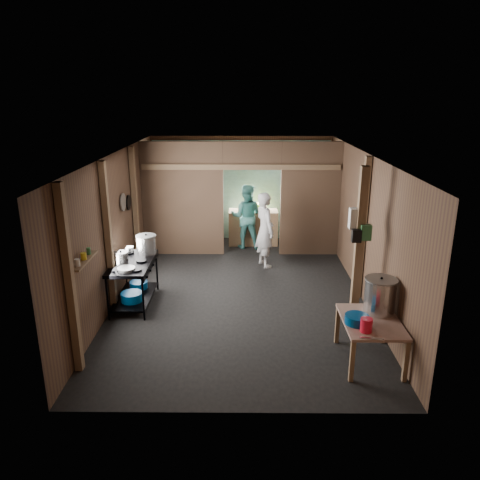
{
  "coord_description": "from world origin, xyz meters",
  "views": [
    {
      "loc": [
        0.07,
        -8.12,
        3.63
      ],
      "look_at": [
        0.0,
        -0.2,
        1.1
      ],
      "focal_mm": 34.73,
      "sensor_mm": 36.0,
      "label": 1
    }
  ],
  "objects_px": {
    "yellow_tub": "(260,207)",
    "stove_pot_large": "(146,245)",
    "gas_range": "(134,283)",
    "prep_table": "(369,340)",
    "pink_bucket": "(366,325)",
    "cook": "(265,230)",
    "stock_pot": "(380,296)"
  },
  "relations": [
    {
      "from": "yellow_tub",
      "to": "stove_pot_large",
      "type": "bearing_deg",
      "value": -125.62
    },
    {
      "from": "gas_range",
      "to": "yellow_tub",
      "type": "xyz_separation_m",
      "value": [
        2.35,
        3.49,
        0.54
      ]
    },
    {
      "from": "prep_table",
      "to": "pink_bucket",
      "type": "distance_m",
      "value": 0.54
    },
    {
      "from": "yellow_tub",
      "to": "cook",
      "type": "relative_size",
      "value": 0.2
    },
    {
      "from": "stove_pot_large",
      "to": "cook",
      "type": "xyz_separation_m",
      "value": [
        2.23,
        1.51,
        -0.16
      ]
    },
    {
      "from": "stove_pot_large",
      "to": "stock_pot",
      "type": "relative_size",
      "value": 0.69
    },
    {
      "from": "pink_bucket",
      "to": "cook",
      "type": "height_order",
      "value": "cook"
    },
    {
      "from": "stock_pot",
      "to": "yellow_tub",
      "type": "bearing_deg",
      "value": 106.81
    },
    {
      "from": "stock_pot",
      "to": "cook",
      "type": "relative_size",
      "value": 0.33
    },
    {
      "from": "gas_range",
      "to": "prep_table",
      "type": "height_order",
      "value": "gas_range"
    },
    {
      "from": "stock_pot",
      "to": "cook",
      "type": "xyz_separation_m",
      "value": [
        -1.48,
        3.5,
        -0.06
      ]
    },
    {
      "from": "stove_pot_large",
      "to": "stock_pot",
      "type": "bearing_deg",
      "value": -28.28
    },
    {
      "from": "stove_pot_large",
      "to": "yellow_tub",
      "type": "bearing_deg",
      "value": 54.38
    },
    {
      "from": "prep_table",
      "to": "stock_pot",
      "type": "relative_size",
      "value": 2.02
    },
    {
      "from": "stove_pot_large",
      "to": "yellow_tub",
      "type": "height_order",
      "value": "stove_pot_large"
    },
    {
      "from": "cook",
      "to": "pink_bucket",
      "type": "bearing_deg",
      "value": 172.32
    },
    {
      "from": "stock_pot",
      "to": "pink_bucket",
      "type": "height_order",
      "value": "stock_pot"
    },
    {
      "from": "cook",
      "to": "yellow_tub",
      "type": "bearing_deg",
      "value": -21.78
    },
    {
      "from": "gas_range",
      "to": "stock_pot",
      "type": "xyz_separation_m",
      "value": [
        3.88,
        -1.55,
        0.47
      ]
    },
    {
      "from": "gas_range",
      "to": "cook",
      "type": "height_order",
      "value": "cook"
    },
    {
      "from": "stock_pot",
      "to": "gas_range",
      "type": "bearing_deg",
      "value": 158.18
    },
    {
      "from": "cook",
      "to": "prep_table",
      "type": "bearing_deg",
      "value": 175.72
    },
    {
      "from": "yellow_tub",
      "to": "cook",
      "type": "distance_m",
      "value": 1.55
    },
    {
      "from": "gas_range",
      "to": "stock_pot",
      "type": "height_order",
      "value": "stock_pot"
    },
    {
      "from": "yellow_tub",
      "to": "stock_pot",
      "type": "bearing_deg",
      "value": -73.19
    },
    {
      "from": "stove_pot_large",
      "to": "stock_pot",
      "type": "distance_m",
      "value": 4.21
    },
    {
      "from": "gas_range",
      "to": "stock_pot",
      "type": "distance_m",
      "value": 4.2
    },
    {
      "from": "yellow_tub",
      "to": "cook",
      "type": "height_order",
      "value": "cook"
    },
    {
      "from": "stock_pot",
      "to": "stove_pot_large",
      "type": "bearing_deg",
      "value": 151.72
    },
    {
      "from": "prep_table",
      "to": "stock_pot",
      "type": "height_order",
      "value": "stock_pot"
    },
    {
      "from": "stock_pot",
      "to": "yellow_tub",
      "type": "distance_m",
      "value": 5.27
    },
    {
      "from": "prep_table",
      "to": "pink_bucket",
      "type": "xyz_separation_m",
      "value": [
        -0.16,
        -0.32,
        0.41
      ]
    }
  ]
}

